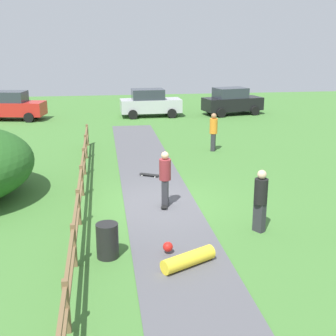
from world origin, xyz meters
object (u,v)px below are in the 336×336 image
object	(u,v)px
parked_car_black	(232,101)
skater_riding	(165,176)
skater_fallen	(186,258)
parked_car_silver	(150,103)
trash_bin	(107,241)
bystander_black	(261,198)
skateboard_loose	(149,175)
parked_car_red	(12,106)
bystander_orange	(213,130)

from	to	relation	value
parked_car_black	skater_riding	bearing A→B (deg)	-112.69
skater_fallen	parked_car_silver	distance (m)	21.63
trash_bin	skater_fallen	distance (m)	2.04
skater_riding	bystander_black	xyz separation A→B (m)	(2.38, -2.33, -0.03)
skateboard_loose	parked_car_black	xyz separation A→B (m)	(7.50, 14.19, 0.87)
parked_car_silver	bystander_black	bearing A→B (deg)	-87.21
skater_riding	skateboard_loose	bearing A→B (deg)	92.86
bystander_black	parked_car_black	distance (m)	20.47
bystander_black	parked_car_black	world-z (taller)	parked_car_black
skater_fallen	parked_car_silver	size ratio (longest dim) A/B	0.34
parked_car_red	parked_car_black	xyz separation A→B (m)	(15.24, -0.02, 0.00)
parked_car_silver	parked_car_red	size ratio (longest dim) A/B	0.96
skateboard_loose	bystander_orange	bearing A→B (deg)	47.03
skater_fallen	trash_bin	bearing A→B (deg)	158.50
skater_riding	parked_car_red	size ratio (longest dim) A/B	0.41
skater_fallen	parked_car_black	world-z (taller)	parked_car_black
trash_bin	skater_riding	world-z (taller)	skater_riding
trash_bin	parked_car_silver	bearing A→B (deg)	80.89
trash_bin	bystander_orange	bearing A→B (deg)	63.04
skater_riding	bystander_orange	distance (m)	7.92
parked_car_silver	parked_car_black	bearing A→B (deg)	-0.09
parked_car_red	skateboard_loose	bearing A→B (deg)	-61.42
skater_riding	bystander_black	bearing A→B (deg)	-44.40
skater_fallen	bystander_black	xyz separation A→B (m)	(2.43, 1.70, 0.82)
skateboard_loose	parked_car_red	distance (m)	16.20
trash_bin	parked_car_black	world-z (taller)	parked_car_black
parked_car_red	bystander_black	bearing A→B (deg)	-62.64
skateboard_loose	parked_car_silver	xyz separation A→B (m)	(1.58, 14.19, 0.87)
skateboard_loose	parked_car_black	world-z (taller)	parked_car_black
trash_bin	skateboard_loose	world-z (taller)	trash_bin
parked_car_silver	parked_car_red	world-z (taller)	same
skater_fallen	skateboard_loose	bearing A→B (deg)	90.94
skater_fallen	bystander_black	world-z (taller)	bystander_black
trash_bin	bystander_orange	xyz separation A→B (m)	(5.31, 10.45, 0.58)
bystander_orange	parked_car_black	world-z (taller)	parked_car_black
skater_fallen	bystander_black	bearing A→B (deg)	34.98
skater_fallen	skateboard_loose	size ratio (longest dim) A/B	1.81
skater_riding	skater_fallen	distance (m)	4.12
skateboard_loose	trash_bin	bearing A→B (deg)	-104.86
bystander_orange	bystander_black	size ratio (longest dim) A/B	1.01
skateboard_loose	parked_car_red	world-z (taller)	parked_car_red
trash_bin	parked_car_red	world-z (taller)	parked_car_red
bystander_black	parked_car_red	distance (m)	22.38
skater_riding	bystander_orange	world-z (taller)	skater_riding
skateboard_loose	parked_car_red	xyz separation A→B (m)	(-7.74, 14.21, 0.87)
skater_fallen	parked_car_silver	world-z (taller)	parked_car_silver
bystander_orange	parked_car_silver	world-z (taller)	parked_car_silver
skater_fallen	parked_car_red	world-z (taller)	parked_car_red
bystander_orange	parked_car_black	bearing A→B (deg)	69.18
skater_riding	trash_bin	bearing A→B (deg)	-120.38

